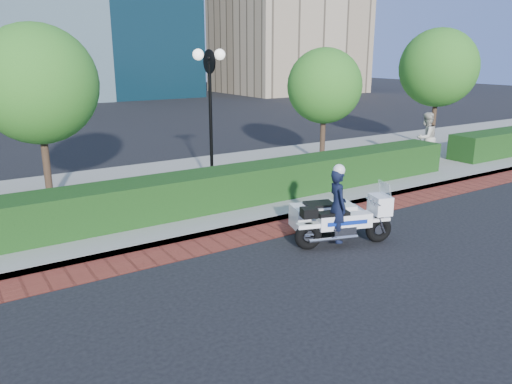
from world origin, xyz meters
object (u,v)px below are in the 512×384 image
tree_c (324,86)px  tree_d (439,68)px  tree_b (37,84)px  lamppost (210,98)px  police_motorcycle (335,214)px  pedestrian (426,138)px

tree_c → tree_d: size_ratio=0.83×
tree_b → tree_c: tree_b is taller
tree_c → lamppost: bearing=-166.7°
police_motorcycle → pedestrian: pedestrian is taller
lamppost → tree_c: size_ratio=0.98×
lamppost → pedestrian: 8.97m
tree_d → police_motorcycle: bearing=-151.0°
pedestrian → tree_d: bearing=-148.3°
police_motorcycle → pedestrian: (8.23, 4.13, 0.46)m
police_motorcycle → pedestrian: 9.22m
pedestrian → lamppost: bearing=-8.8°
lamppost → tree_b: (-4.50, 1.30, 0.48)m
tree_b → tree_d: bearing=0.0°
tree_d → tree_b: bearing=180.0°
tree_b → tree_d: 16.50m
lamppost → police_motorcycle: size_ratio=1.82×
lamppost → police_motorcycle: (0.50, -5.07, -2.30)m
lamppost → tree_b: 4.71m
tree_c → tree_d: (6.50, 0.00, 0.56)m
lamppost → tree_c: bearing=13.3°
lamppost → tree_d: bearing=6.2°
tree_b → pedestrian: bearing=-9.6°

